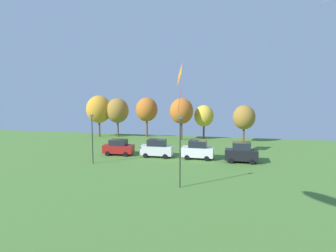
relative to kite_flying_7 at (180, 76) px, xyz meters
The scene contains 13 objects.
kite_flying_7 is the anchor object (origin of this frame).
parked_car_leftmost 13.16m from the kite_flying_7, behind, with size 4.25×2.20×2.19m.
parked_car_second_from_left 10.16m from the kite_flying_7, 162.74° to the left, with size 4.35×1.99×2.42m.
parked_car_third_from_left 9.87m from the kite_flying_7, 25.13° to the left, with size 4.16×2.14×2.44m.
parked_car_rightmost_in_row 12.32m from the kite_flying_7, ahead, with size 4.03×2.08×2.54m.
light_post_1 13.25m from the kite_flying_7, 79.42° to the right, with size 0.36×0.20×6.63m.
light_post_2 13.15m from the kite_flying_7, 157.16° to the right, with size 0.36×0.20×6.06m.
treeline_tree_0 25.81m from the kite_flying_7, 138.98° to the left, with size 4.86×4.86×8.06m.
treeline_tree_1 23.64m from the kite_flying_7, 132.04° to the left, with size 4.35×4.35×7.55m.
treeline_tree_2 21.37m from the kite_flying_7, 118.26° to the left, with size 4.22×4.22×7.69m.
treeline_tree_3 17.10m from the kite_flying_7, 99.02° to the left, with size 4.27×4.27×7.66m.
treeline_tree_4 19.57m from the kite_flying_7, 85.96° to the left, with size 3.65×3.65×6.31m.
treeline_tree_5 19.33m from the kite_flying_7, 62.14° to the left, with size 3.87×3.87×6.50m.
Camera 1 is at (2.45, 1.46, 8.87)m, focal length 32.00 mm.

